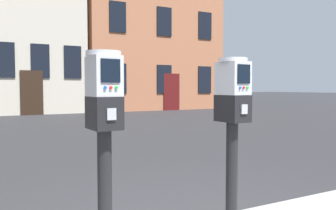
# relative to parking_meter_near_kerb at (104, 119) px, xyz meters

# --- Properties ---
(parking_meter_near_kerb) EXTENTS (0.23, 0.26, 1.36)m
(parking_meter_near_kerb) POSITION_rel_parking_meter_near_kerb_xyz_m (0.00, 0.00, 0.00)
(parking_meter_near_kerb) COLOR black
(parking_meter_near_kerb) RESTS_ON sidewalk_slab
(parking_meter_twin_adjacent) EXTENTS (0.23, 0.26, 1.36)m
(parking_meter_twin_adjacent) POSITION_rel_parking_meter_near_kerb_xyz_m (1.00, -0.00, -0.00)
(parking_meter_twin_adjacent) COLOR black
(parking_meter_twin_adjacent) RESTS_ON sidewalk_slab
(townhouse_brownstone) EXTENTS (8.15, 7.06, 9.67)m
(townhouse_brownstone) POSITION_rel_parking_meter_near_kerb_xyz_m (7.77, 18.26, 3.76)
(townhouse_brownstone) COLOR #B7704C
(townhouse_brownstone) RESTS_ON ground_plane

